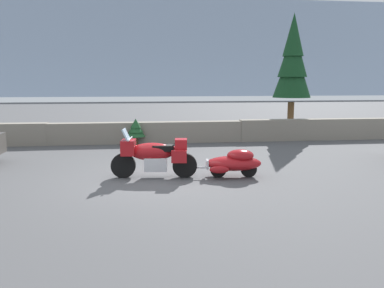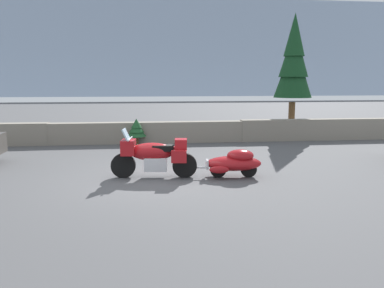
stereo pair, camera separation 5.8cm
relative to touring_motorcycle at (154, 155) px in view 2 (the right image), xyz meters
name	(u,v)px [view 2 (the right image)]	position (x,y,z in m)	size (l,w,h in m)	color
ground_plane	(151,180)	(-0.09, -0.25, -0.62)	(80.00, 80.00, 0.00)	#4C4C4F
stone_guard_wall	(140,132)	(-0.41, 6.07, -0.17)	(24.00, 0.58, 0.92)	gray
distant_ridgeline	(143,60)	(-0.09, 96.09, 7.38)	(240.00, 80.00, 16.00)	#8C9EB7
touring_motorcycle	(154,155)	(0.00, 0.00, 0.00)	(2.31, 0.89, 1.33)	black
car_shaped_trailer	(234,162)	(2.15, -0.23, -0.21)	(2.23, 0.88, 0.76)	black
pine_tree_tall	(294,60)	(6.55, 7.11, 2.88)	(1.71, 1.71, 5.59)	brown
pine_sapling_near	(137,129)	(-0.54, 5.61, 0.05)	(0.78, 0.78, 1.07)	brown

